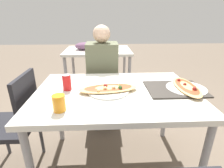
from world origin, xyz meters
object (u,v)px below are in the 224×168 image
dining_table (116,99)px  soda_can (67,82)px  pizza_second (186,87)px  chair_side_left (16,120)px  person_seated (102,71)px  chair_far_seated (103,84)px  drink_glass (59,103)px  pizza_main (108,89)px

dining_table → soda_can: size_ratio=10.03×
pizza_second → chair_side_left: bearing=179.7°
chair_side_left → person_seated: person_seated is taller
chair_far_seated → pizza_second: size_ratio=2.05×
chair_side_left → pizza_second: chair_side_left is taller
chair_side_left → soda_can: 0.54m
soda_can → drink_glass: 0.33m
chair_far_seated → chair_side_left: 1.03m
dining_table → person_seated: 0.66m
pizza_main → chair_side_left: bearing=178.7°
person_seated → pizza_main: (0.05, -0.66, 0.06)m
person_seated → pizza_main: size_ratio=2.53×
pizza_main → soda_can: size_ratio=3.81×
dining_table → chair_side_left: bearing=179.0°
soda_can → drink_glass: soda_can is taller
dining_table → chair_side_left: size_ratio=1.42×
chair_side_left → pizza_second: bearing=-90.3°
dining_table → pizza_main: 0.11m
chair_side_left → dining_table: bearing=-91.0°
pizza_main → soda_can: bearing=171.6°
soda_can → drink_glass: bearing=-87.6°
chair_side_left → pizza_main: 0.81m
chair_far_seated → pizza_second: 1.05m
person_seated → soda_can: 0.67m
chair_side_left → chair_far_seated: bearing=-43.2°
chair_far_seated → soda_can: (-0.27, -0.72, 0.31)m
person_seated → pizza_second: bearing=136.1°
chair_far_seated → drink_glass: (-0.26, -1.05, 0.30)m
person_seated → pizza_second: person_seated is taller
chair_far_seated → soda_can: chair_far_seated is taller
chair_side_left → person_seated: bearing=-48.0°
chair_far_seated → chair_side_left: same height
drink_glass → pizza_second: bearing=17.1°
soda_can → chair_side_left: bearing=-176.0°
chair_side_left → soda_can: size_ratio=7.08×
pizza_main → chair_far_seated: bearing=93.8°
dining_table → chair_far_seated: size_ratio=1.42×
dining_table → pizza_second: (0.56, 0.01, 0.09)m
soda_can → drink_glass: (0.01, -0.33, -0.01)m
dining_table → chair_far_seated: 0.79m
dining_table → chair_side_left: chair_side_left is taller
soda_can → pizza_second: size_ratio=0.29×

